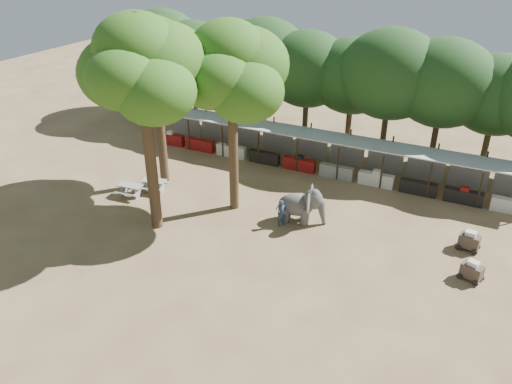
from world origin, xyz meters
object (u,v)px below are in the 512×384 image
at_px(yard_tree_left, 154,62).
at_px(cart_back, 469,241).
at_px(picnic_table_near, 131,189).
at_px(elephant, 302,205).
at_px(cart_front, 472,271).
at_px(handler, 282,213).
at_px(picnic_table_far, 154,184).
at_px(yard_tree_center, 141,69).
at_px(yard_tree_back, 231,71).

bearing_deg(yard_tree_left, cart_back, 0.87).
bearing_deg(cart_back, picnic_table_near, -162.91).
xyz_separation_m(elephant, picnic_table_near, (-11.21, -1.90, -0.60)).
bearing_deg(cart_back, cart_front, -73.69).
height_order(handler, picnic_table_near, handler).
relative_size(handler, picnic_table_far, 0.89).
bearing_deg(handler, picnic_table_far, 124.19).
height_order(yard_tree_center, handler, yard_tree_center).
height_order(cart_front, cart_back, cart_back).
bearing_deg(yard_tree_center, picnic_table_far, 128.87).
distance_m(elephant, picnic_table_near, 11.38).
xyz_separation_m(cart_front, cart_back, (-0.39, 2.77, 0.03)).
relative_size(yard_tree_center, picnic_table_near, 7.04).
bearing_deg(picnic_table_far, handler, -13.32).
xyz_separation_m(elephant, cart_front, (9.65, -1.51, -0.59)).
xyz_separation_m(yard_tree_left, yard_tree_center, (3.00, -5.00, 1.01)).
xyz_separation_m(picnic_table_far, cart_back, (19.50, 1.95, 0.03)).
distance_m(handler, picnic_table_near, 10.38).
height_order(yard_tree_back, picnic_table_near, yard_tree_back).
bearing_deg(yard_tree_center, yard_tree_left, 120.96).
height_order(yard_tree_back, cart_front, yard_tree_back).
bearing_deg(handler, yard_tree_back, 111.79).
distance_m(elephant, handler, 1.33).
bearing_deg(picnic_table_near, cart_back, 3.66).
relative_size(handler, cart_front, 1.28).
xyz_separation_m(yard_tree_left, cart_back, (19.80, 0.30, -7.64)).
distance_m(yard_tree_center, yard_tree_back, 5.04).
bearing_deg(picnic_table_far, elephant, -7.85).
xyz_separation_m(yard_tree_back, picnic_table_far, (-5.70, -0.65, -8.02)).
relative_size(yard_tree_center, elephant, 4.00).
distance_m(yard_tree_left, cart_back, 21.22).
bearing_deg(picnic_table_far, yard_tree_left, 88.55).
xyz_separation_m(yard_tree_left, elephant, (10.54, -0.97, -7.08)).
bearing_deg(cart_front, elephant, -168.60).
relative_size(elephant, cart_back, 2.39).
distance_m(picnic_table_near, picnic_table_far, 1.55).
height_order(picnic_table_near, picnic_table_far, picnic_table_far).
relative_size(yard_tree_left, handler, 6.65).
bearing_deg(elephant, picnic_table_far, 171.63).
bearing_deg(cart_front, yard_tree_left, -166.70).
relative_size(yard_tree_center, yard_tree_back, 1.06).
height_order(yard_tree_left, handler, yard_tree_left).
distance_m(yard_tree_left, picnic_table_far, 7.85).
bearing_deg(elephant, yard_tree_left, 162.59).
relative_size(yard_tree_back, picnic_table_far, 6.08).
bearing_deg(yard_tree_left, picnic_table_far, -79.79).
bearing_deg(cart_front, yard_tree_center, -151.35).
relative_size(picnic_table_near, picnic_table_far, 0.91).
xyz_separation_m(yard_tree_back, cart_back, (13.80, 1.30, -7.98)).
relative_size(yard_tree_center, cart_front, 9.31).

